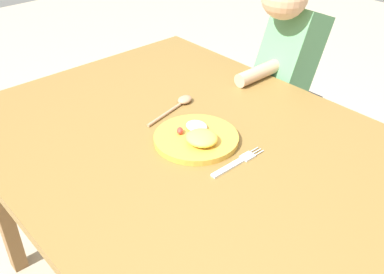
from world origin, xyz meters
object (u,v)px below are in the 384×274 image
(fork, at_px, (237,163))
(person, at_px, (286,97))
(plate, at_px, (197,137))
(spoon, at_px, (180,103))

(fork, relative_size, person, 0.17)
(plate, relative_size, fork, 1.32)
(plate, bearing_deg, spoon, 152.88)
(plate, height_order, spoon, plate)
(spoon, bearing_deg, fork, -117.82)
(plate, distance_m, person, 0.65)
(spoon, bearing_deg, person, -17.32)
(plate, bearing_deg, person, 103.83)
(person, bearing_deg, fork, 116.20)
(fork, bearing_deg, person, 26.15)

